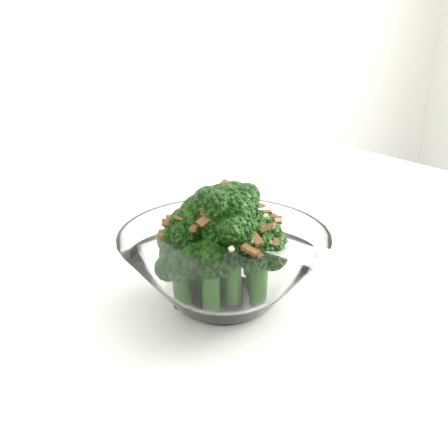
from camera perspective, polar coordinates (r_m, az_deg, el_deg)
name	(u,v)px	position (r m, az deg, el deg)	size (l,w,h in m)	color
table	(247,322)	(0.64, 2.70, -11.16)	(1.38, 1.11, 0.75)	white
broccoli_dish	(224,259)	(0.53, -0.05, -3.97)	(0.22, 0.22, 0.14)	white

